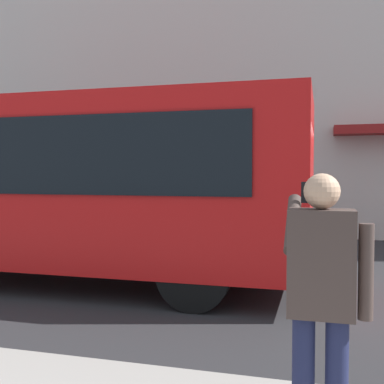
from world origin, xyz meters
name	(u,v)px	position (x,y,z in m)	size (l,w,h in m)	color
ground_plane	(255,290)	(0.00, 0.00, 0.00)	(60.00, 60.00, 0.00)	#2B2B2D
building_facade_far	(288,31)	(-0.02, -6.80, 5.99)	(28.00, 1.55, 12.00)	beige
red_bus	(41,183)	(3.66, 0.26, 1.68)	(9.05, 2.54, 3.08)	red
pedestrian_photographer	(321,288)	(-1.00, 4.38, 1.14)	(0.53, 0.52, 1.70)	#1E2347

